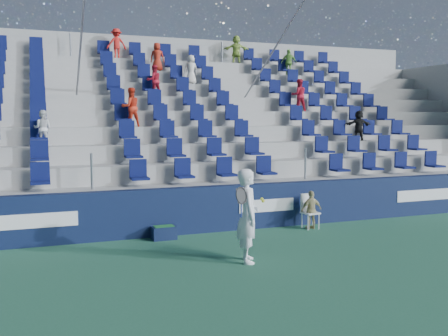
# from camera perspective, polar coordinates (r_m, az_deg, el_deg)

# --- Properties ---
(ground) EXTENTS (70.00, 70.00, 0.00)m
(ground) POSITION_cam_1_polar(r_m,az_deg,el_deg) (10.39, 4.38, -10.88)
(ground) COLOR #2A6246
(ground) RESTS_ON ground
(sponsor_wall) EXTENTS (24.00, 0.32, 1.20)m
(sponsor_wall) POSITION_cam_1_polar(r_m,az_deg,el_deg) (13.10, -1.34, -4.68)
(sponsor_wall) COLOR #101B3D
(sponsor_wall) RESTS_ON ground
(grandstand) EXTENTS (24.00, 8.17, 6.63)m
(grandstand) POSITION_cam_1_polar(r_m,az_deg,el_deg) (17.80, -6.67, 3.01)
(grandstand) COLOR #A4A39E
(grandstand) RESTS_ON ground
(tennis_player) EXTENTS (0.72, 0.81, 1.94)m
(tennis_player) POSITION_cam_1_polar(r_m,az_deg,el_deg) (10.29, 2.75, -5.45)
(tennis_player) COLOR white
(tennis_player) RESTS_ON ground
(line_judge_chair) EXTENTS (0.45, 0.46, 0.93)m
(line_judge_chair) POSITION_cam_1_polar(r_m,az_deg,el_deg) (13.72, 9.65, -4.58)
(line_judge_chair) COLOR white
(line_judge_chair) RESTS_ON ground
(line_judge) EXTENTS (0.61, 0.26, 1.03)m
(line_judge) POSITION_cam_1_polar(r_m,az_deg,el_deg) (13.59, 9.96, -4.74)
(line_judge) COLOR tan
(line_judge) RESTS_ON ground
(ball_bin) EXTENTS (0.59, 0.39, 0.33)m
(ball_bin) POSITION_cam_1_polar(r_m,az_deg,el_deg) (12.43, -6.89, -7.27)
(ball_bin) COLOR #0F1938
(ball_bin) RESTS_ON ground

